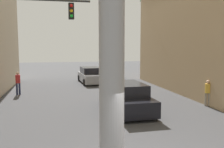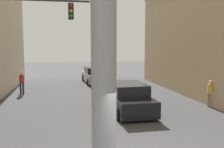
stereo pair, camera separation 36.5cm
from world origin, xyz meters
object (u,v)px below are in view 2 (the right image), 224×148
Objects in this scene: traffic_light_mast at (1,35)px; palm_tree_far_right at (153,29)px; pedestrian_mid_right at (210,92)px; car_far at (95,75)px; pedestrian_far_left at (22,81)px; car_lead at (128,98)px; street_lamp at (204,33)px.

traffic_light_mast is 19.01m from palm_tree_far_right.
pedestrian_mid_right is at bearing -94.25° from palm_tree_far_right.
palm_tree_far_right is (6.58, 1.62, 4.70)m from car_far.
car_lead is at bearing -42.72° from pedestrian_far_left.
traffic_light_mast reaches higher than car_lead.
pedestrian_far_left is at bearing 152.22° from pedestrian_mid_right.
car_far is at bearing 39.38° from pedestrian_far_left.
traffic_light_mast is (-11.15, -3.03, -0.34)m from street_lamp.
car_lead is at bearing -167.91° from street_lamp.
pedestrian_mid_right reaches higher than car_far.
traffic_light_mast is 0.62× the size of palm_tree_far_right.
car_lead is 14.85m from palm_tree_far_right.
street_lamp is at bearing 84.95° from pedestrian_mid_right.
pedestrian_mid_right is (11.70, -6.16, -0.08)m from pedestrian_far_left.
palm_tree_far_right is (12.00, 14.68, 1.39)m from traffic_light_mast.
palm_tree_far_right is (0.85, 11.64, 1.05)m from street_lamp.
palm_tree_far_right is at bearing 64.84° from car_lead.
traffic_light_mast is 14.52m from car_far.
street_lamp is 1.52× the size of car_far.
pedestrian_mid_right is (5.04, -0.01, 0.18)m from car_lead.
traffic_light_mast is at bearing -85.43° from pedestrian_far_left.
traffic_light_mast is 7.13m from car_lead.
pedestrian_far_left is (-12.65, -6.60, -4.44)m from palm_tree_far_right.
street_lamp is at bearing -94.17° from palm_tree_far_right.
street_lamp is 1.46× the size of car_lead.
palm_tree_far_right is 5.35× the size of pedestrian_far_left.
pedestrian_far_left reaches higher than pedestrian_mid_right.
traffic_light_mast is 11.65m from pedestrian_mid_right.
car_far is (-5.73, 10.02, -3.66)m from street_lamp.
traffic_light_mast is at bearing -162.19° from car_lead.
traffic_light_mast is 1.17× the size of car_far.
car_lead is 11.14m from car_far.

